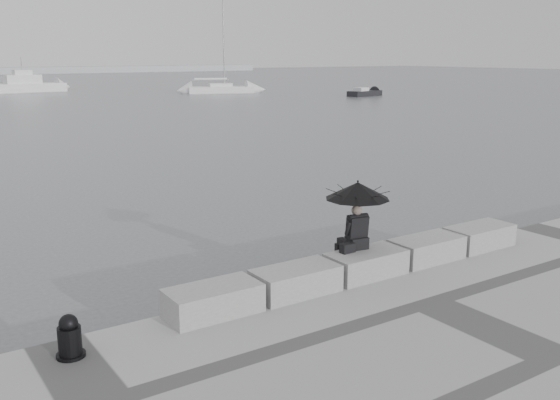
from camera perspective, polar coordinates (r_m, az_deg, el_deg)
ground at (r=13.07m, az=6.44°, el=-8.39°), size 360.00×360.00×0.00m
stone_block_far_left at (r=10.67m, az=-6.14°, el=-9.14°), size 1.60×0.80×0.50m
stone_block_left at (r=11.50m, az=1.44°, el=-7.40°), size 1.60×0.80×0.50m
stone_block_centre at (r=12.50m, az=7.86°, el=-5.80°), size 1.60×0.80×0.50m
stone_block_right at (r=13.64m, az=13.24°, el=-4.41°), size 1.60×0.80×0.50m
stone_block_far_right at (r=14.88m, az=17.74°, el=-3.20°), size 1.60×0.80×0.50m
seated_person at (r=12.34m, az=7.12°, el=0.16°), size 1.29×1.29×1.39m
bag at (r=12.30m, az=6.19°, el=-4.38°), size 0.29×0.16×0.19m
mooring_bollard at (r=9.71m, az=-18.67°, el=-11.97°), size 0.42×0.42×0.66m
sailboat_right at (r=79.52m, az=-5.45°, el=10.09°), size 8.43×4.89×12.90m
motor_cruiser at (r=87.44m, az=-21.88°, el=9.74°), size 8.69×3.26×4.50m
small_motorboat at (r=74.23m, az=7.75°, el=9.65°), size 4.87×2.43×1.10m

